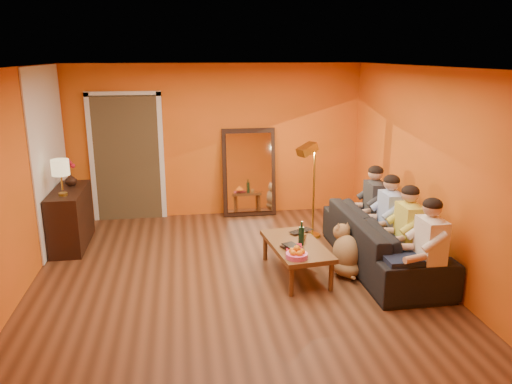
{
  "coord_description": "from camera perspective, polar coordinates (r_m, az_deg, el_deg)",
  "views": [
    {
      "loc": [
        -0.59,
        -5.71,
        2.75
      ],
      "look_at": [
        0.35,
        0.5,
        1.0
      ],
      "focal_mm": 35.0,
      "sensor_mm": 36.0,
      "label": 1
    }
  ],
  "objects": [
    {
      "name": "room_shell",
      "position": [
        6.28,
        -2.98,
        2.19
      ],
      "size": [
        5.0,
        5.5,
        2.6
      ],
      "color": "brown",
      "rests_on": "ground"
    },
    {
      "name": "white_accent",
      "position": [
        7.83,
        -22.49,
        3.71
      ],
      "size": [
        0.02,
        1.9,
        2.58
      ],
      "primitive_type": "cube",
      "color": "white",
      "rests_on": "wall_left"
    },
    {
      "name": "doorway_recess",
      "position": [
        8.76,
        -14.43,
        3.88
      ],
      "size": [
        1.06,
        0.3,
        2.1
      ],
      "primitive_type": "cube",
      "color": "#3F2D19",
      "rests_on": "floor"
    },
    {
      "name": "door_jamb_left",
      "position": [
        8.72,
        -18.24,
        3.53
      ],
      "size": [
        0.08,
        0.06,
        2.2
      ],
      "primitive_type": "cube",
      "color": "white",
      "rests_on": "wall_back"
    },
    {
      "name": "door_jamb_right",
      "position": [
        8.6,
        -10.72,
        3.89
      ],
      "size": [
        0.08,
        0.06,
        2.2
      ],
      "primitive_type": "cube",
      "color": "white",
      "rests_on": "wall_back"
    },
    {
      "name": "door_header",
      "position": [
        8.49,
        -15.0,
        10.8
      ],
      "size": [
        1.22,
        0.06,
        0.08
      ],
      "primitive_type": "cube",
      "color": "white",
      "rests_on": "wall_back"
    },
    {
      "name": "mirror_frame",
      "position": [
        8.65,
        -0.8,
        2.26
      ],
      "size": [
        0.92,
        0.27,
        1.51
      ],
      "primitive_type": "cube",
      "rotation": [
        -0.14,
        0.0,
        0.0
      ],
      "color": "black",
      "rests_on": "floor"
    },
    {
      "name": "mirror_glass",
      "position": [
        8.61,
        -0.76,
        2.2
      ],
      "size": [
        0.78,
        0.21,
        1.35
      ],
      "primitive_type": "cube",
      "rotation": [
        -0.14,
        0.0,
        0.0
      ],
      "color": "white",
      "rests_on": "mirror_frame"
    },
    {
      "name": "sideboard",
      "position": [
        7.8,
        -20.42,
        -2.79
      ],
      "size": [
        0.44,
        1.18,
        0.85
      ],
      "primitive_type": "cube",
      "color": "black",
      "rests_on": "floor"
    },
    {
      "name": "table_lamp",
      "position": [
        7.34,
        -21.36,
        1.53
      ],
      "size": [
        0.24,
        0.24,
        0.51
      ],
      "primitive_type": null,
      "color": "beige",
      "rests_on": "sideboard"
    },
    {
      "name": "sofa",
      "position": [
        6.86,
        14.26,
        -5.42
      ],
      "size": [
        2.41,
        0.94,
        0.7
      ],
      "primitive_type": "imported",
      "rotation": [
        0.0,
        0.0,
        1.57
      ],
      "color": "black",
      "rests_on": "floor"
    },
    {
      "name": "coffee_table",
      "position": [
        6.46,
        4.59,
        -7.64
      ],
      "size": [
        0.75,
        1.28,
        0.42
      ],
      "primitive_type": null,
      "rotation": [
        0.0,
        0.0,
        0.11
      ],
      "color": "brown",
      "rests_on": "floor"
    },
    {
      "name": "floor_lamp",
      "position": [
        7.61,
        6.61,
        -0.0
      ],
      "size": [
        0.37,
        0.34,
        1.44
      ],
      "primitive_type": null,
      "rotation": [
        0.0,
        0.0,
        0.43
      ],
      "color": "gold",
      "rests_on": "floor"
    },
    {
      "name": "dog",
      "position": [
        6.51,
        10.31,
        -6.5
      ],
      "size": [
        0.36,
        0.56,
        0.67
      ],
      "primitive_type": null,
      "rotation": [
        0.0,
        0.0,
        0.0
      ],
      "color": "#A47E4A",
      "rests_on": "floor"
    },
    {
      "name": "person_far_left",
      "position": [
        5.98,
        19.25,
        -6.32
      ],
      "size": [
        0.7,
        0.44,
        1.22
      ],
      "primitive_type": null,
      "color": "silver",
      "rests_on": "sofa"
    },
    {
      "name": "person_mid_left",
      "position": [
        6.44,
        17.01,
        -4.56
      ],
      "size": [
        0.7,
        0.44,
        1.22
      ],
      "primitive_type": null,
      "color": "#D5CF47",
      "rests_on": "sofa"
    },
    {
      "name": "person_mid_right",
      "position": [
        6.91,
        15.09,
        -3.04
      ],
      "size": [
        0.7,
        0.44,
        1.22
      ],
      "primitive_type": null,
      "color": "#9BB8F1",
      "rests_on": "sofa"
    },
    {
      "name": "person_far_right",
      "position": [
        7.39,
        13.41,
        -1.71
      ],
      "size": [
        0.7,
        0.44,
        1.22
      ],
      "primitive_type": null,
      "color": "#2D2E31",
      "rests_on": "sofa"
    },
    {
      "name": "fruit_bowl",
      "position": [
        5.92,
        4.69,
        -6.81
      ],
      "size": [
        0.26,
        0.26,
        0.16
      ],
      "primitive_type": null,
      "color": "#E75194",
      "rests_on": "coffee_table"
    },
    {
      "name": "wine_bottle",
      "position": [
        6.29,
        5.21,
        -4.73
      ],
      "size": [
        0.07,
        0.07,
        0.31
      ],
      "primitive_type": "cylinder",
      "color": "black",
      "rests_on": "coffee_table"
    },
    {
      "name": "tumbler",
      "position": [
        6.5,
        5.43,
        -5.11
      ],
      "size": [
        0.11,
        0.11,
        0.08
      ],
      "primitive_type": "imported",
      "rotation": [
        0.0,
        0.0,
        0.2
      ],
      "color": "#B27F3F",
      "rests_on": "coffee_table"
    },
    {
      "name": "laptop",
      "position": [
        6.73,
        5.45,
        -4.63
      ],
      "size": [
        0.41,
        0.36,
        0.03
      ],
      "primitive_type": "imported",
      "rotation": [
        0.0,
        0.0,
        0.51
      ],
      "color": "black",
      "rests_on": "coffee_table"
    },
    {
      "name": "book_lower",
      "position": [
        6.16,
        3.41,
        -6.57
      ],
      "size": [
        0.28,
        0.31,
        0.02
      ],
      "primitive_type": "imported",
      "rotation": [
        0.0,
        0.0,
        0.43
      ],
      "color": "black",
      "rests_on": "coffee_table"
    },
    {
      "name": "book_mid",
      "position": [
        6.16,
        3.49,
        -6.34
      ],
      "size": [
        0.24,
        0.3,
        0.02
      ],
      "primitive_type": "imported",
      "rotation": [
        0.0,
        0.0,
        -0.22
      ],
      "color": "#B31425",
      "rests_on": "book_lower"
    },
    {
      "name": "book_upper",
      "position": [
        6.13,
        3.44,
        -6.25
      ],
      "size": [
        0.21,
        0.24,
        0.02
      ],
      "primitive_type": "imported",
      "rotation": [
        0.0,
        0.0,
        0.38
      ],
      "color": "black",
      "rests_on": "book_mid"
    },
    {
      "name": "vase",
      "position": [
        7.9,
        -20.42,
        1.35
      ],
      "size": [
        0.18,
        0.18,
        0.19
      ],
      "primitive_type": "imported",
      "color": "black",
      "rests_on": "sideboard"
    },
    {
      "name": "flowers",
      "position": [
        7.85,
        -20.58,
        3.03
      ],
      "size": [
        0.17,
        0.17,
        0.42
      ],
      "primitive_type": null,
      "color": "#B31425",
      "rests_on": "vase"
    }
  ]
}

